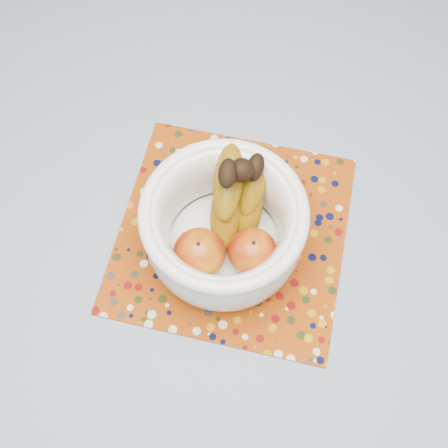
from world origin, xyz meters
name	(u,v)px	position (x,y,z in m)	size (l,w,h in m)	color
table	(218,270)	(0.00, 0.00, 0.67)	(1.20, 1.20, 0.75)	brown
tablecloth	(217,252)	(0.00, 0.00, 0.76)	(1.32, 1.32, 0.01)	slate
placemat	(232,233)	(0.02, 0.03, 0.76)	(0.35, 0.35, 0.00)	#913807
fruit_bowl	(228,222)	(0.02, 0.01, 0.84)	(0.23, 0.24, 0.18)	white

